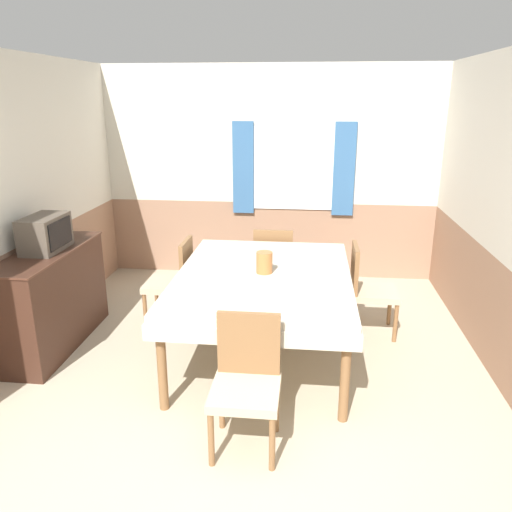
{
  "coord_description": "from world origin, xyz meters",
  "views": [
    {
      "loc": [
        0.5,
        -2.13,
        2.22
      ],
      "look_at": [
        0.07,
        1.88,
        0.93
      ],
      "focal_mm": 35.0,
      "sensor_mm": 36.0,
      "label": 1
    }
  ],
  "objects": [
    {
      "name": "chair_head_window",
      "position": [
        0.13,
        3.07,
        0.47
      ],
      "size": [
        0.44,
        0.44,
        0.88
      ],
      "color": "brown",
      "rests_on": "ground_plane"
    },
    {
      "name": "chair_head_near",
      "position": [
        0.13,
        0.69,
        0.47
      ],
      "size": [
        0.44,
        0.44,
        0.88
      ],
      "rotation": [
        0.0,
        0.0,
        3.14
      ],
      "color": "brown",
      "rests_on": "ground_plane"
    },
    {
      "name": "vase",
      "position": [
        0.14,
        1.88,
        0.87
      ],
      "size": [
        0.14,
        0.14,
        0.18
      ],
      "color": "#B26B38",
      "rests_on": "dining_table"
    },
    {
      "name": "chair_right_far",
      "position": [
        1.09,
        2.44,
        0.47
      ],
      "size": [
        0.44,
        0.44,
        0.88
      ],
      "rotation": [
        0.0,
        0.0,
        4.71
      ],
      "color": "brown",
      "rests_on": "ground_plane"
    },
    {
      "name": "wall_right",
      "position": [
        2.07,
        2.01,
        1.3
      ],
      "size": [
        0.05,
        4.43,
        2.6
      ],
      "color": "silver",
      "rests_on": "ground_plane"
    },
    {
      "name": "wall_left",
      "position": [
        -2.07,
        2.01,
        1.3
      ],
      "size": [
        0.05,
        4.43,
        2.6
      ],
      "color": "silver",
      "rests_on": "ground_plane"
    },
    {
      "name": "chair_left_far",
      "position": [
        -0.82,
        2.44,
        0.47
      ],
      "size": [
        0.44,
        0.44,
        0.88
      ],
      "rotation": [
        0.0,
        0.0,
        1.57
      ],
      "color": "brown",
      "rests_on": "ground_plane"
    },
    {
      "name": "dining_table",
      "position": [
        0.13,
        1.88,
        0.68
      ],
      "size": [
        1.5,
        1.98,
        0.78
      ],
      "color": "beige",
      "rests_on": "ground_plane"
    },
    {
      "name": "wall_back",
      "position": [
        0.01,
        4.05,
        1.3
      ],
      "size": [
        4.5,
        0.1,
        2.6
      ],
      "color": "silver",
      "rests_on": "ground_plane"
    },
    {
      "name": "tv",
      "position": [
        -1.8,
        1.89,
        1.07
      ],
      "size": [
        0.29,
        0.48,
        0.31
      ],
      "color": "#51473D",
      "rests_on": "sideboard"
    },
    {
      "name": "sideboard",
      "position": [
        -1.81,
        1.87,
        0.47
      ],
      "size": [
        0.46,
        1.38,
        0.92
      ],
      "color": "#3D2319",
      "rests_on": "ground_plane"
    }
  ]
}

